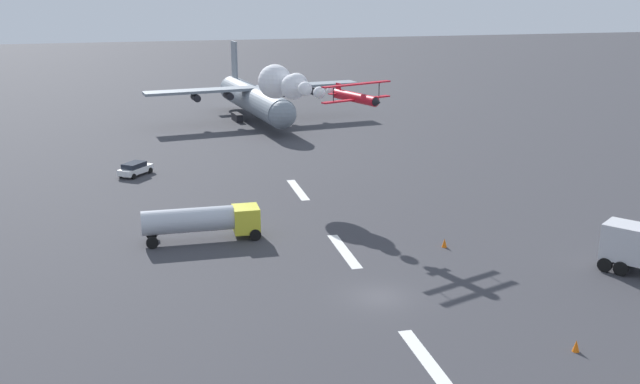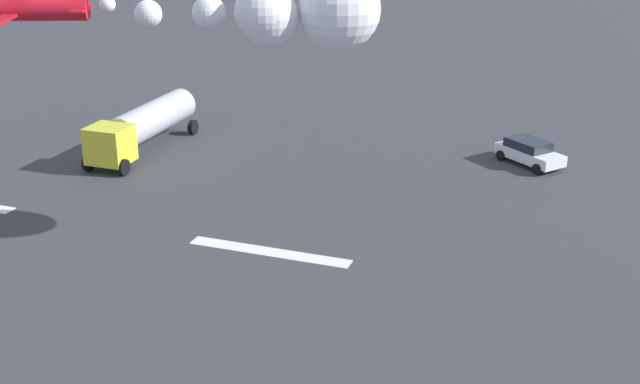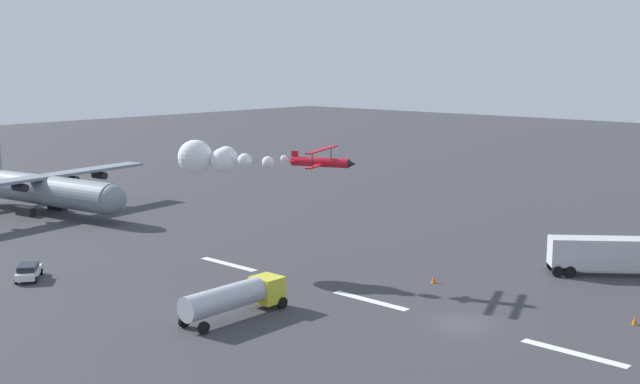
# 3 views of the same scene
# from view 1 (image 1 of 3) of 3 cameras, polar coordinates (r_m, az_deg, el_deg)

# --- Properties ---
(ground_plane) EXTENTS (440.00, 440.00, 0.00)m
(ground_plane) POSITION_cam_1_polar(r_m,az_deg,el_deg) (53.50, 4.51, -7.98)
(ground_plane) COLOR #38383D
(ground_plane) RESTS_ON ground
(runway_stripe_2) EXTENTS (8.00, 0.90, 0.01)m
(runway_stripe_2) POSITION_cam_1_polar(r_m,az_deg,el_deg) (45.60, 8.19, -12.64)
(runway_stripe_2) COLOR white
(runway_stripe_2) RESTS_ON ground
(runway_stripe_3) EXTENTS (8.00, 0.90, 0.01)m
(runway_stripe_3) POSITION_cam_1_polar(r_m,az_deg,el_deg) (61.81, 1.85, -4.52)
(runway_stripe_3) COLOR white
(runway_stripe_3) RESTS_ON ground
(runway_stripe_4) EXTENTS (8.00, 0.90, 0.01)m
(runway_stripe_4) POSITION_cam_1_polar(r_m,az_deg,el_deg) (79.16, -1.70, 0.17)
(runway_stripe_4) COLOR white
(runway_stripe_4) RESTS_ON ground
(cargo_transport_plane) EXTENTS (28.71, 33.78, 11.38)m
(cargo_transport_plane) POSITION_cam_1_polar(r_m,az_deg,el_deg) (115.64, -4.84, 7.00)
(cargo_transport_plane) COLOR gray
(cargo_transport_plane) RESTS_ON ground
(stunt_biplane_red) EXTENTS (17.88, 10.56, 3.58)m
(stunt_biplane_red) POSITION_cam_1_polar(r_m,az_deg,el_deg) (77.20, -2.38, 8.20)
(stunt_biplane_red) COLOR red
(fuel_tanker_truck) EXTENTS (2.74, 9.93, 2.90)m
(fuel_tanker_truck) POSITION_cam_1_polar(r_m,az_deg,el_deg) (64.55, -8.93, -2.15)
(fuel_tanker_truck) COLOR yellow
(fuel_tanker_truck) RESTS_ON ground
(airport_staff_sedan) EXTENTS (4.50, 4.08, 1.52)m
(airport_staff_sedan) POSITION_cam_1_polar(r_m,az_deg,el_deg) (87.20, -13.93, 1.76)
(airport_staff_sedan) COLOR white
(airport_staff_sedan) RESTS_ON ground
(traffic_cone_near) EXTENTS (0.44, 0.44, 0.75)m
(traffic_cone_near) POSITION_cam_1_polar(r_m,az_deg,el_deg) (48.53, 18.96, -11.04)
(traffic_cone_near) COLOR orange
(traffic_cone_near) RESTS_ON ground
(traffic_cone_far) EXTENTS (0.44, 0.44, 0.75)m
(traffic_cone_far) POSITION_cam_1_polar(r_m,az_deg,el_deg) (63.37, 9.48, -3.85)
(traffic_cone_far) COLOR orange
(traffic_cone_far) RESTS_ON ground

